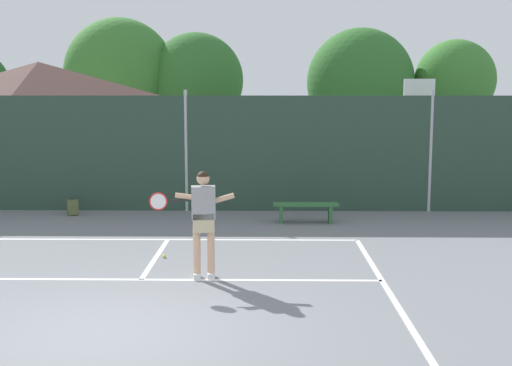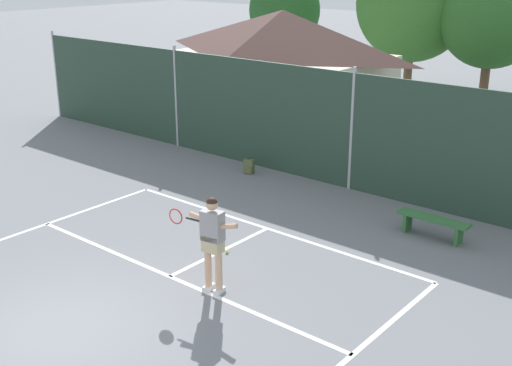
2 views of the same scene
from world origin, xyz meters
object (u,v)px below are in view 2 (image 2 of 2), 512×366
(tennis_player, at_px, (212,236))
(courtside_bench, at_px, (433,222))
(tennis_ball, at_px, (227,252))
(backpack_olive, at_px, (249,167))

(tennis_player, bearing_deg, courtside_bench, 67.01)
(tennis_ball, xyz_separation_m, backpack_olive, (-3.04, 4.32, 0.16))
(backpack_olive, relative_size, courtside_bench, 0.29)
(backpack_olive, bearing_deg, tennis_player, -55.38)
(tennis_player, relative_size, courtside_bench, 1.16)
(backpack_olive, bearing_deg, courtside_bench, -8.25)
(tennis_player, height_order, backpack_olive, tennis_player)
(tennis_ball, height_order, backpack_olive, backpack_olive)
(tennis_player, xyz_separation_m, tennis_ball, (-0.89, 1.38, -1.08))
(tennis_player, distance_m, courtside_bench, 5.30)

